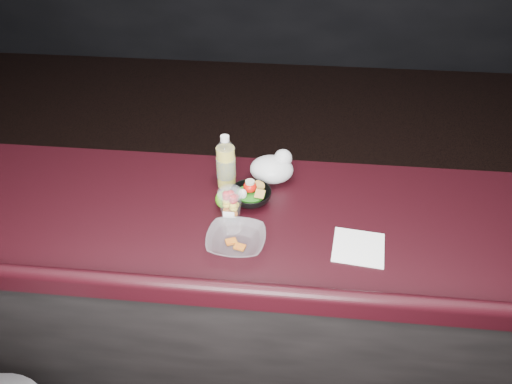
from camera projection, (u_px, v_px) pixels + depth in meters
counter at (258, 312)px, 2.02m from camera, size 4.06×0.71×1.02m
lemonade_bottle at (226, 166)px, 1.79m from camera, size 0.07×0.07×0.21m
fruit_cup at (230, 202)px, 1.67m from camera, size 0.09×0.09×0.12m
green_apple at (225, 199)px, 1.73m from camera, size 0.07×0.07×0.07m
plastic_bag at (273, 168)px, 1.84m from camera, size 0.16×0.13×0.12m
snack_bowl at (250, 195)px, 1.75m from camera, size 0.19×0.19×0.08m
takeout_bowl at (236, 241)px, 1.57m from camera, size 0.19×0.19×0.05m
paper_napkin at (358, 247)px, 1.58m from camera, size 0.18×0.18×0.00m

